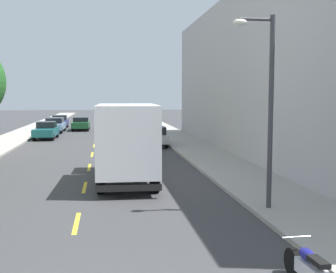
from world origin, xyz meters
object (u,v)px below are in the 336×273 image
parked_hatchback_teal (46,130)px  moving_forest_sedan (81,123)px  parked_hatchback_silver (154,136)px  parked_wagon_sky (55,125)px  parked_hatchback_navy (60,122)px  parked_wagon_white (142,126)px  street_lamp (266,97)px  delivery_box_truck (127,138)px  parked_motorcycle (311,271)px

parked_hatchback_teal → moving_forest_sedan: bearing=75.3°
parked_hatchback_silver → parked_wagon_sky: same height
parked_hatchback_navy → parked_wagon_white: 12.41m
parked_hatchback_navy → parked_hatchback_teal: bearing=-89.3°
street_lamp → parked_hatchback_teal: (-10.19, 25.19, -2.97)m
street_lamp → parked_hatchback_navy: street_lamp is taller
street_lamp → parked_hatchback_silver: street_lamp is taller
delivery_box_truck → parked_wagon_white: delivery_box_truck is taller
parked_hatchback_teal → parked_wagon_white: same height
parked_motorcycle → parked_wagon_white: bearing=90.6°
moving_forest_sedan → parked_motorcycle: (6.55, -40.11, -0.34)m
parked_wagon_white → moving_forest_sedan: bearing=138.3°
parked_hatchback_navy → moving_forest_sedan: 4.12m
parked_hatchback_silver → parked_wagon_white: same height
street_lamp → parked_motorcycle: street_lamp is taller
delivery_box_truck → moving_forest_sedan: 29.28m
parked_hatchback_silver → parked_wagon_white: 10.53m
delivery_box_truck → parked_motorcycle: size_ratio=3.48×
delivery_box_truck → parked_wagon_white: (2.62, 23.50, -1.11)m
parked_hatchback_teal → parked_wagon_white: (8.67, 3.83, 0.05)m
parked_hatchback_navy → parked_hatchback_silver: bearing=-65.2°
parked_wagon_sky → moving_forest_sedan: size_ratio=1.05×
parked_hatchback_silver → parked_motorcycle: (0.29, -24.05, -0.35)m
street_lamp → parked_motorcycle: (-1.18, -5.56, -3.32)m
parked_hatchback_navy → parked_motorcycle: parked_hatchback_navy is taller
parked_wagon_sky → parked_hatchback_navy: size_ratio=1.17×
parked_motorcycle → parked_wagon_sky: bearing=103.5°
parked_wagon_sky → moving_forest_sedan: bearing=43.2°
parked_wagon_sky → parked_hatchback_teal: bearing=-89.6°
parked_hatchback_navy → parked_hatchback_teal: 12.54m
delivery_box_truck → parked_wagon_white: size_ratio=1.51×
parked_wagon_white → parked_wagon_sky: bearing=160.0°
parked_hatchback_navy → delivery_box_truck: bearing=-79.1°
parked_hatchback_silver → moving_forest_sedan: size_ratio=0.90×
moving_forest_sedan → parked_wagon_white: bearing=-41.7°
parked_hatchback_silver → moving_forest_sedan: 17.23m
delivery_box_truck → parked_hatchback_teal: (-6.05, 19.68, -1.15)m
parked_hatchback_teal → parked_wagon_white: bearing=23.8°
street_lamp → parked_wagon_sky: street_lamp is taller
parked_hatchback_silver → moving_forest_sedan: (-6.26, 16.06, -0.01)m
parked_hatchback_teal → street_lamp: bearing=-68.0°
parked_hatchback_navy → street_lamp: bearing=-74.7°
parked_wagon_white → parked_motorcycle: parked_wagon_white is taller
parked_hatchback_navy → parked_wagon_white: size_ratio=0.85×
parked_hatchback_navy → parked_wagon_white: bearing=-44.6°
parked_hatchback_teal → parked_wagon_white: size_ratio=0.85×
parked_wagon_sky → parked_wagon_white: 9.28m
parked_wagon_sky → parked_wagon_white: (8.72, -3.17, 0.00)m
parked_hatchback_teal → parked_motorcycle: parked_hatchback_teal is taller
moving_forest_sedan → parked_hatchback_teal: bearing=-104.7°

